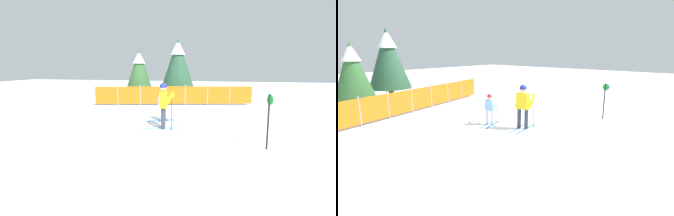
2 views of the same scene
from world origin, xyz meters
The scene contains 7 objects.
ground_plane centered at (0.00, 0.00, 0.00)m, with size 60.00×60.00×0.00m, color white.
skier_adult centered at (-0.21, -0.07, 0.99)m, with size 1.61×0.77×1.67m.
skier_child centered at (-0.62, 1.26, 0.73)m, with size 1.18×0.68×1.23m.
safety_fence centered at (-0.92, 5.60, 0.60)m, with size 8.93×2.13×1.20m.
conifer_far centered at (-3.44, 6.89, 2.03)m, with size 1.77×1.77×3.28m.
conifer_near centered at (-1.16, 8.19, 2.51)m, with size 2.19×2.19×4.06m.
trail_marker centered at (3.11, -1.89, 0.95)m, with size 0.14×0.26×1.54m.
Camera 1 is at (1.90, -9.24, 2.27)m, focal length 28.00 mm.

